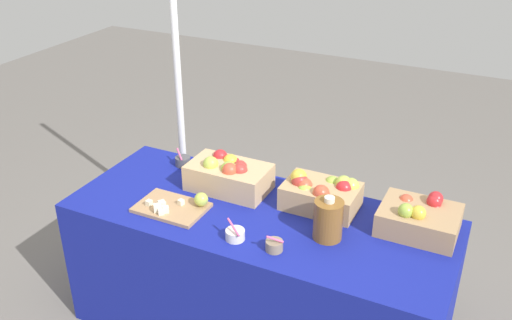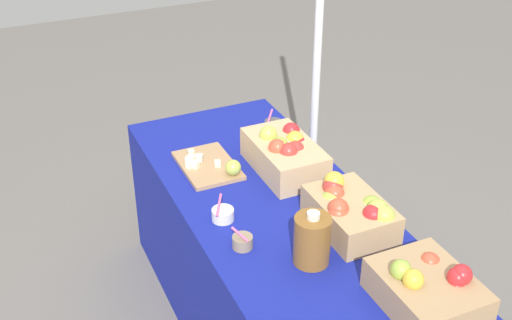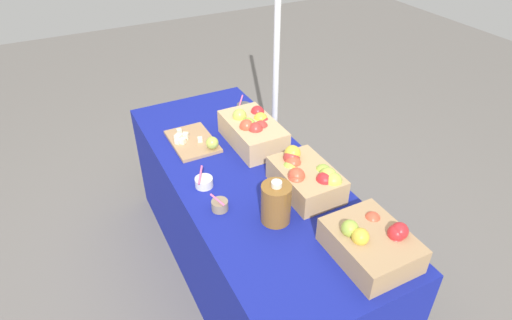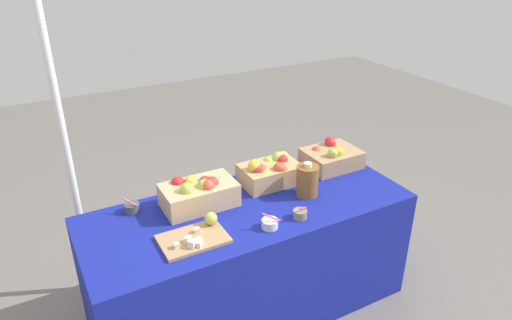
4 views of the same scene
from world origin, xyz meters
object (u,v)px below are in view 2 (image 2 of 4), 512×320
object	(u,v)px
sample_bowl_near	(273,125)
tent_pole	(318,49)
apple_crate_left	(428,289)
sample_bowl_far	(242,242)
apple_crate_middle	(350,211)
apple_crate_right	(285,153)
cutting_board_front	(211,165)
sample_bowl_mid	(223,215)
cider_jug	(312,240)

from	to	relation	value
sample_bowl_near	tent_pole	distance (m)	0.51
apple_crate_left	sample_bowl_far	bearing A→B (deg)	-141.00
apple_crate_middle	apple_crate_right	world-z (taller)	apple_crate_middle
tent_pole	apple_crate_right	bearing A→B (deg)	-38.62
cutting_board_front	sample_bowl_mid	bearing A→B (deg)	-13.93
sample_bowl_near	cider_jug	xyz separation A→B (m)	(0.97, -0.31, 0.07)
apple_crate_right	sample_bowl_near	size ratio (longest dim) A/B	4.34
apple_crate_right	tent_pole	world-z (taller)	tent_pole
cutting_board_front	sample_bowl_far	distance (m)	0.58
apple_crate_right	sample_bowl_mid	distance (m)	0.47
cutting_board_front	apple_crate_right	bearing A→B (deg)	64.51
apple_crate_middle	tent_pole	xyz separation A→B (m)	(-1.11, 0.45, 0.20)
apple_crate_right	cider_jug	size ratio (longest dim) A/B	1.97
sample_bowl_mid	sample_bowl_far	distance (m)	0.19
apple_crate_middle	sample_bowl_far	size ratio (longest dim) A/B	4.04
apple_crate_right	tent_pole	size ratio (longest dim) A/B	0.21
apple_crate_right	cutting_board_front	bearing A→B (deg)	-115.49
sample_bowl_mid	tent_pole	bearing A→B (deg)	134.21
cutting_board_front	apple_crate_left	bearing A→B (deg)	17.00
sample_bowl_mid	cider_jug	bearing A→B (deg)	28.28
cider_jug	tent_pole	bearing A→B (deg)	150.75
apple_crate_left	apple_crate_middle	distance (m)	0.48
sample_bowl_near	cider_jug	distance (m)	1.02
apple_crate_middle	apple_crate_right	xyz separation A→B (m)	(-0.49, -0.04, 0.00)
sample_bowl_near	sample_bowl_far	xyz separation A→B (m)	(0.80, -0.51, -0.00)
sample_bowl_far	apple_crate_left	bearing A→B (deg)	39.00
sample_bowl_near	sample_bowl_far	world-z (taller)	sample_bowl_near
apple_crate_middle	sample_bowl_mid	xyz separation A→B (m)	(-0.25, -0.43, -0.06)
apple_crate_right	cutting_board_front	size ratio (longest dim) A/B	1.23
sample_bowl_mid	cider_jug	xyz separation A→B (m)	(0.37, 0.20, 0.07)
cider_jug	sample_bowl_mid	bearing A→B (deg)	-151.72
apple_crate_left	sample_bowl_near	bearing A→B (deg)	176.90
sample_bowl_near	sample_bowl_mid	size ratio (longest dim) A/B	0.98
cutting_board_front	tent_pole	distance (m)	0.95
cider_jug	tent_pole	world-z (taller)	tent_pole
apple_crate_right	sample_bowl_mid	size ratio (longest dim) A/B	4.26
sample_bowl_far	tent_pole	world-z (taller)	tent_pole
sample_bowl_near	cider_jug	world-z (taller)	cider_jug
apple_crate_middle	tent_pole	size ratio (longest dim) A/B	0.18
apple_crate_middle	apple_crate_right	bearing A→B (deg)	-175.84
apple_crate_right	sample_bowl_mid	bearing A→B (deg)	-58.03
apple_crate_right	apple_crate_left	bearing A→B (deg)	2.57
apple_crate_left	sample_bowl_mid	world-z (taller)	apple_crate_left
apple_crate_right	cider_jug	bearing A→B (deg)	-17.76
apple_crate_middle	tent_pole	bearing A→B (deg)	157.69
sample_bowl_mid	cider_jug	size ratio (longest dim) A/B	0.46
apple_crate_middle	cutting_board_front	xyz separation A→B (m)	(-0.63, -0.33, -0.06)
cutting_board_front	cider_jug	world-z (taller)	cider_jug
sample_bowl_mid	apple_crate_right	bearing A→B (deg)	121.97
apple_crate_left	sample_bowl_far	world-z (taller)	apple_crate_left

